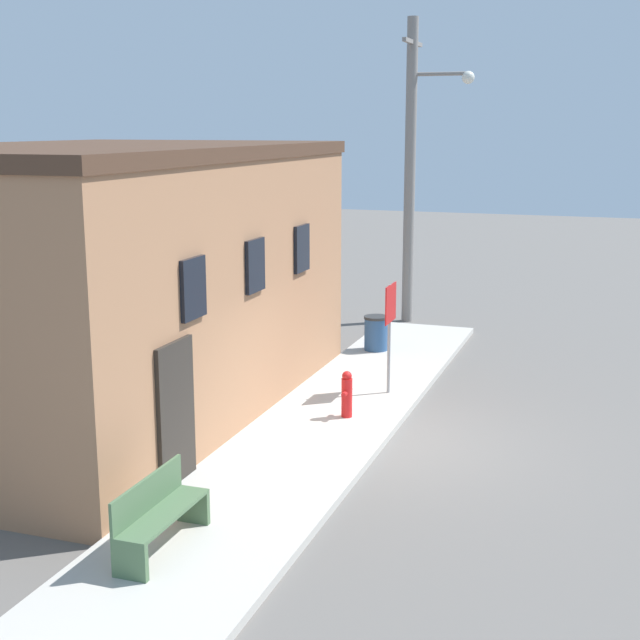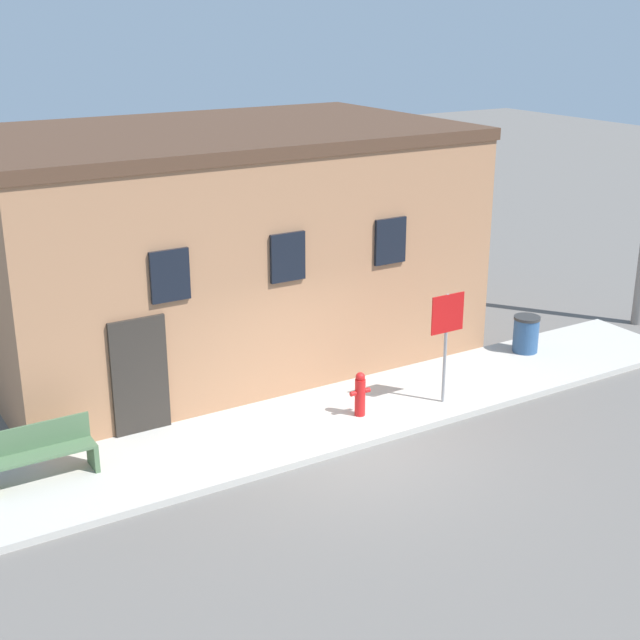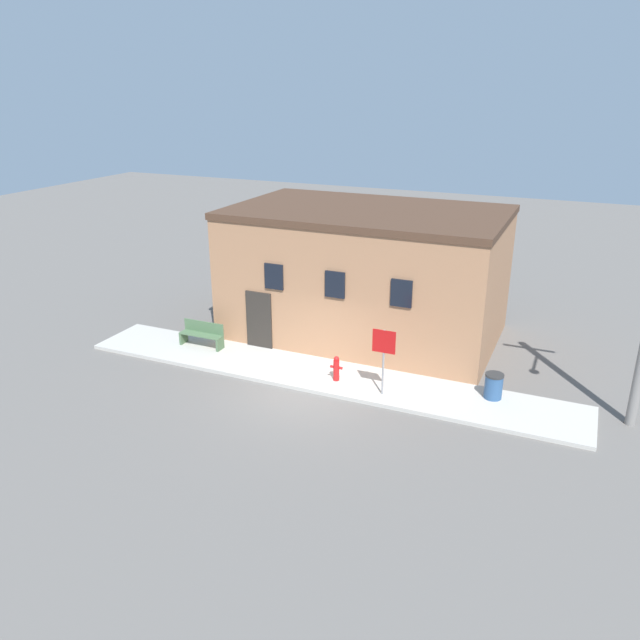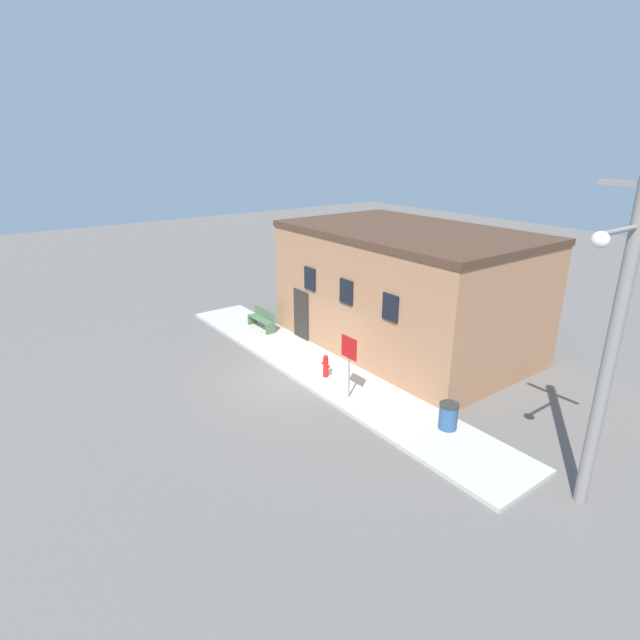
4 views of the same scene
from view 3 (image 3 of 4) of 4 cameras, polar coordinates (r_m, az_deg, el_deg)
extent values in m
plane|color=#66605B|center=(19.69, -1.45, -6.59)|extent=(80.00, 80.00, 0.00)
cube|color=#BCB7AD|center=(20.65, -0.03, -5.03)|extent=(16.95, 2.41, 0.12)
cube|color=#A87551|center=(23.49, 4.22, 4.01)|extent=(9.75, 6.03, 4.60)
cube|color=#4C3323|center=(22.92, 4.38, 9.81)|extent=(9.85, 6.13, 0.24)
cube|color=black|center=(21.54, -4.23, 3.99)|extent=(0.70, 0.08, 0.90)
cube|color=black|center=(20.61, 1.39, 3.26)|extent=(0.70, 0.08, 0.90)
cube|color=black|center=(19.90, 7.46, 2.44)|extent=(0.70, 0.08, 0.90)
cube|color=#2D2823|center=(22.40, -5.58, -0.12)|extent=(1.00, 0.08, 2.20)
cylinder|color=red|center=(20.00, 1.50, -4.62)|extent=(0.19, 0.19, 0.70)
sphere|color=red|center=(19.84, 1.51, -3.58)|extent=(0.17, 0.17, 0.17)
cylinder|color=red|center=(20.01, 1.11, -4.27)|extent=(0.11, 0.09, 0.09)
cylinder|color=red|center=(19.91, 1.90, -4.42)|extent=(0.11, 0.09, 0.09)
cylinder|color=gray|center=(18.92, 5.81, -3.90)|extent=(0.06, 0.06, 2.11)
cube|color=red|center=(18.63, 5.87, -1.98)|extent=(0.72, 0.02, 0.72)
cube|color=#4C6B47|center=(23.42, -12.36, -1.57)|extent=(0.08, 0.44, 0.44)
cube|color=#4C6B47|center=(22.58, -9.13, -2.19)|extent=(0.08, 0.44, 0.44)
cube|color=#4C6B47|center=(22.90, -10.81, -1.32)|extent=(1.65, 0.44, 0.04)
cube|color=#4C6B47|center=(22.97, -10.58, -0.62)|extent=(1.65, 0.04, 0.42)
cylinder|color=#2D517F|center=(19.63, 15.58, -5.91)|extent=(0.54, 0.54, 0.73)
cylinder|color=#2D2D2D|center=(19.46, 15.69, -4.87)|extent=(0.56, 0.56, 0.06)
camera|label=1|loc=(24.77, -35.96, 7.84)|focal=50.00mm
camera|label=2|loc=(15.85, -49.26, 6.63)|focal=50.00mm
camera|label=4|loc=(9.27, 63.04, 2.87)|focal=28.00mm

